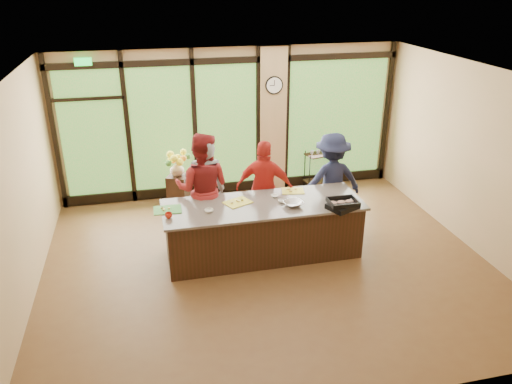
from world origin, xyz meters
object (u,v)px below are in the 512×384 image
cook_right (331,180)px  roasting_pan (343,206)px  island_base (263,230)px  bar_cart (320,165)px  flower_stand (179,193)px  cook_left (206,191)px

cook_right → roasting_pan: (-0.28, -1.21, 0.08)m
island_base → bar_cart: 3.08m
island_base → flower_stand: island_base is taller
cook_left → cook_right: bearing=-177.5°
cook_right → flower_stand: bearing=-26.1°
flower_stand → island_base: bearing=-34.7°
cook_right → bar_cart: 1.77m
island_base → cook_left: 1.18m
cook_right → flower_stand: 2.96m
roasting_pan → island_base: bearing=134.2°
cook_left → island_base: bearing=141.0°
island_base → roasting_pan: roasting_pan is taller
cook_right → roasting_pan: cook_right is taller
cook_right → flower_stand: size_ratio=2.37×
cook_left → cook_right: size_ratio=1.07×
cook_left → cook_right: 2.28m
roasting_pan → flower_stand: roasting_pan is taller
island_base → cook_right: cook_right is taller
roasting_pan → flower_stand: (-2.37, 2.43, -0.59)m
island_base → bar_cart: size_ratio=3.60×
roasting_pan → bar_cart: 3.01m
island_base → cook_right: bearing=27.8°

